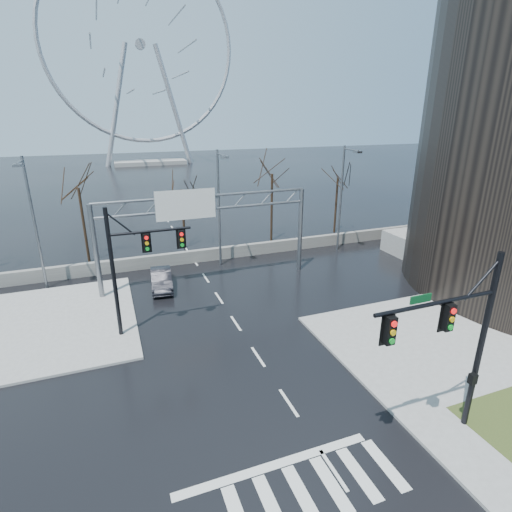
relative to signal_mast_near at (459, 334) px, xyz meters
name	(u,v)px	position (x,y,z in m)	size (l,w,h in m)	color
ground	(289,403)	(-5.14, 4.04, -4.87)	(260.00, 260.00, 0.00)	black
sidewalk_right_ext	(426,339)	(4.86, 6.04, -4.80)	(12.00, 10.00, 0.15)	gray
sidewalk_far	(53,324)	(-16.14, 16.04, -4.80)	(10.00, 12.00, 0.15)	gray
barrier_wall	(195,256)	(-5.14, 24.04, -4.32)	(52.00, 0.50, 1.10)	slate
signal_mast_near	(459,334)	(0.00, 0.00, 0.00)	(5.52, 0.41, 8.00)	black
signal_mast_far	(133,260)	(-11.01, 13.00, -0.04)	(4.72, 0.41, 8.00)	black
sign_gantry	(201,220)	(-5.52, 19.00, 0.31)	(16.36, 0.40, 7.60)	slate
streetlight_left	(32,215)	(-17.14, 22.20, 1.01)	(0.50, 2.55, 10.00)	slate
streetlight_mid	(220,200)	(-3.14, 22.20, 1.01)	(0.50, 2.55, 10.00)	slate
streetlight_right	(343,191)	(8.86, 22.20, 1.01)	(0.50, 2.55, 10.00)	slate
tree_left	(80,197)	(-14.14, 27.54, 1.10)	(3.75, 3.75, 7.50)	black
tree_center	(182,197)	(-5.14, 28.54, 0.30)	(3.25, 3.25, 6.50)	black
tree_right	(272,182)	(3.86, 27.54, 1.34)	(3.90, 3.90, 7.80)	black
tree_far_right	(337,184)	(11.86, 28.04, 0.54)	(3.40, 3.40, 6.80)	black
ferris_wheel	(141,53)	(-0.14, 99.04, 21.26)	(45.00, 6.00, 50.91)	gray
car	(161,279)	(-8.78, 19.35, -4.15)	(1.53, 4.38, 1.44)	black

